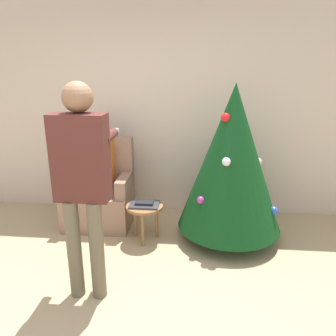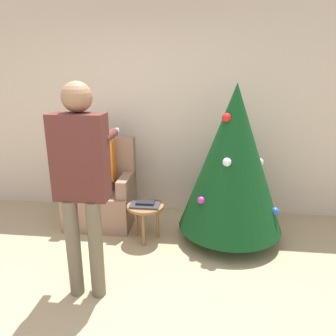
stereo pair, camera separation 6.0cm
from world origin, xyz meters
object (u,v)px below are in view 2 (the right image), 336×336
Objects in this scene: armchair at (101,195)px; person_seated at (99,171)px; person_standing at (81,173)px; side_stool at (145,211)px; christmas_tree at (233,159)px.

person_seated is (0.00, -0.03, 0.32)m from armchair.
person_standing is at bearing -77.37° from armchair.
armchair is 0.73m from side_stool.
christmas_tree reaches higher than armchair.
christmas_tree is at bearing 39.68° from person_standing.
person_seated is 0.79m from side_stool.
armchair is 2.54× the size of side_stool.
christmas_tree is at bearing 8.08° from side_stool.
christmas_tree is 1.68m from armchair.
person_seated reaches higher than side_stool.
armchair is 0.60× the size of person_standing.
person_seated is at bearing 151.13° from side_stool.
armchair is 0.32m from person_seated.
christmas_tree is at bearing -8.81° from armchair.
side_stool is (0.62, -0.37, -0.01)m from armchair.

